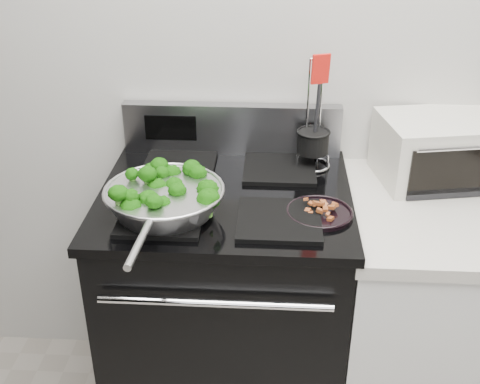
# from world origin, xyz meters

# --- Properties ---
(back_wall) EXTENTS (4.00, 0.02, 2.70)m
(back_wall) POSITION_xyz_m (0.00, 1.75, 1.35)
(back_wall) COLOR beige
(back_wall) RESTS_ON ground
(gas_range) EXTENTS (0.79, 0.69, 1.13)m
(gas_range) POSITION_xyz_m (-0.30, 1.41, 0.49)
(gas_range) COLOR black
(gas_range) RESTS_ON floor
(counter) EXTENTS (0.62, 0.68, 0.92)m
(counter) POSITION_xyz_m (0.39, 1.41, 0.46)
(counter) COLOR white
(counter) RESTS_ON floor
(skillet) EXTENTS (0.35, 0.56, 0.08)m
(skillet) POSITION_xyz_m (-0.46, 1.26, 1.00)
(skillet) COLOR silver
(skillet) RESTS_ON gas_range
(broccoli_pile) EXTENTS (0.28, 0.28, 0.10)m
(broccoli_pile) POSITION_xyz_m (-0.46, 1.26, 1.02)
(broccoli_pile) COLOR black
(broccoli_pile) RESTS_ON skillet
(bacon_plate) EXTENTS (0.20, 0.20, 0.04)m
(bacon_plate) POSITION_xyz_m (-0.01, 1.29, 0.97)
(bacon_plate) COLOR black
(bacon_plate) RESTS_ON gas_range
(utensil_holder) EXTENTS (0.13, 0.13, 0.39)m
(utensil_holder) POSITION_xyz_m (-0.02, 1.62, 1.02)
(utensil_holder) COLOR silver
(utensil_holder) RESTS_ON gas_range
(toaster_oven) EXTENTS (0.42, 0.35, 0.21)m
(toaster_oven) POSITION_xyz_m (0.39, 1.61, 1.03)
(toaster_oven) COLOR beige
(toaster_oven) RESTS_ON counter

